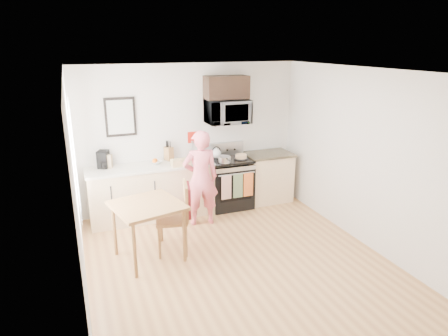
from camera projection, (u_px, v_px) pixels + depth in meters
name	position (u px, v px, depth m)	size (l,w,h in m)	color
floor	(240.00, 264.00, 5.51)	(4.60, 4.60, 0.00)	#A46D3F
back_wall	(190.00, 137.00, 7.17)	(4.00, 0.04, 2.60)	white
front_wall	(360.00, 262.00, 3.08)	(4.00, 0.04, 2.60)	white
left_wall	(76.00, 195.00, 4.44)	(0.04, 4.60, 2.60)	white
right_wall	(367.00, 159.00, 5.81)	(0.04, 4.60, 2.60)	white
ceiling	(242.00, 71.00, 4.74)	(4.00, 4.60, 0.04)	white
window	(75.00, 155.00, 5.09)	(0.06, 1.40, 1.50)	white
cabinet_left	(152.00, 193.00, 6.89)	(2.10, 0.60, 0.90)	beige
countertop_left	(150.00, 167.00, 6.75)	(2.14, 0.64, 0.04)	beige
cabinet_right	(267.00, 178.00, 7.65)	(0.84, 0.60, 0.90)	beige
countertop_right	(268.00, 154.00, 7.51)	(0.88, 0.64, 0.04)	black
range	(229.00, 184.00, 7.36)	(0.76, 0.70, 1.16)	black
microwave	(227.00, 112.00, 7.06)	(0.76, 0.51, 0.42)	#A9AAAE
upper_cabinet	(226.00, 87.00, 6.97)	(0.76, 0.35, 0.40)	black
wall_art	(120.00, 117.00, 6.61)	(0.50, 0.04, 0.65)	black
wall_trivet	(193.00, 137.00, 7.18)	(0.20, 0.02, 0.20)	#B21B0F
person	(201.00, 178.00, 6.54)	(0.59, 0.38, 1.60)	#CC3855
dining_table	(147.00, 210.00, 5.46)	(0.92, 0.92, 0.82)	brown
chair	(182.00, 208.00, 5.67)	(0.57, 0.53, 1.05)	brown
knife_block	(169.00, 154.00, 7.02)	(0.11, 0.15, 0.24)	brown
utensil_crock	(192.00, 151.00, 7.13)	(0.11, 0.11, 0.32)	#B21B0F
fruit_bowl	(156.00, 162.00, 6.83)	(0.26, 0.26, 0.09)	white
milk_carton	(109.00, 161.00, 6.59)	(0.09, 0.09, 0.23)	tan
coffee_maker	(103.00, 160.00, 6.58)	(0.23, 0.27, 0.29)	black
bread_bag	(181.00, 163.00, 6.71)	(0.32, 0.15, 0.12)	tan
cake	(241.00, 157.00, 7.18)	(0.25, 0.25, 0.08)	black
kettle	(216.00, 153.00, 7.19)	(0.18, 0.18, 0.22)	white
pot	(224.00, 159.00, 6.95)	(0.22, 0.38, 0.11)	#A9AAAE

